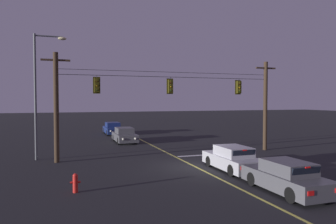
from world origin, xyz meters
TOP-DOWN VIEW (x-y plane):
  - ground_plane at (0.00, 0.00)m, footprint 180.00×180.00m
  - lane_centre_stripe at (0.00, 9.92)m, footprint 0.14×60.00m
  - stop_bar_paint at (1.90, 3.32)m, footprint 3.40×0.36m
  - signal_span_assembly at (0.00, 3.92)m, footprint 17.68×0.32m
  - traffic_light_leftmost at (-5.36, 3.90)m, footprint 0.48×0.41m
  - traffic_light_left_inner at (-0.15, 3.90)m, footprint 0.48×0.41m
  - traffic_light_centre at (5.48, 3.90)m, footprint 0.48×0.41m
  - car_waiting_near_lane at (1.64, -1.78)m, footprint 1.80×4.33m
  - car_oncoming_lead at (-1.90, 12.22)m, footprint 1.80×4.42m
  - car_oncoming_trailing at (-1.85, 19.79)m, footprint 1.80×4.42m
  - car_waiting_second_near at (1.63, -6.33)m, footprint 1.80×4.33m
  - street_lamp_corner at (-8.96, 5.20)m, footprint 2.11×0.30m
  - fire_hydrant at (-7.11, -3.41)m, footprint 0.44×0.22m

SIDE VIEW (x-z plane):
  - ground_plane at x=0.00m, z-range 0.00..0.00m
  - lane_centre_stripe at x=0.00m, z-range 0.00..0.01m
  - stop_bar_paint at x=1.90m, z-range 0.00..0.01m
  - fire_hydrant at x=-7.11m, z-range 0.02..0.86m
  - car_oncoming_lead at x=-1.90m, z-range -0.05..1.34m
  - car_oncoming_trailing at x=-1.85m, z-range -0.05..1.34m
  - car_waiting_near_lane at x=1.64m, z-range -0.05..1.34m
  - car_waiting_second_near at x=1.63m, z-range -0.05..1.34m
  - signal_span_assembly at x=0.00m, z-range 0.15..7.24m
  - traffic_light_leftmost at x=-5.36m, z-range 4.42..5.64m
  - traffic_light_left_inner at x=-0.15m, z-range 4.42..5.64m
  - traffic_light_centre at x=5.48m, z-range 4.42..5.64m
  - street_lamp_corner at x=-8.96m, z-range 0.82..9.26m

